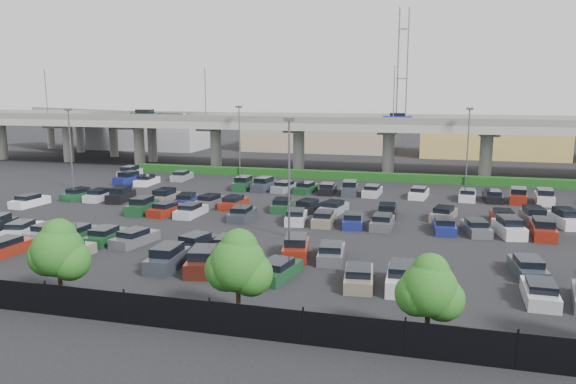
{
  "coord_description": "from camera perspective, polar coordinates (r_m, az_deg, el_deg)",
  "views": [
    {
      "loc": [
        12.05,
        -53.64,
        12.62
      ],
      "look_at": [
        -2.88,
        2.44,
        2.0
      ],
      "focal_mm": 35.0,
      "sensor_mm": 36.0,
      "label": 1
    }
  ],
  "objects": [
    {
      "name": "tree_row",
      "position": [
        30.77,
        -7.51,
        -6.92
      ],
      "size": [
        65.07,
        3.66,
        5.94
      ],
      "color": "#332316",
      "rests_on": "ground"
    },
    {
      "name": "light_poles",
      "position": [
        58.3,
        -1.3,
        4.08
      ],
      "size": [
        66.9,
        48.38,
        10.3
      ],
      "color": "#54545A",
      "rests_on": "ground"
    },
    {
      "name": "on_ramp",
      "position": [
        116.18,
        -18.78,
        6.98
      ],
      "size": [
        50.93,
        30.13,
        8.8
      ],
      "color": "#96978F",
      "rests_on": "ground"
    },
    {
      "name": "ground",
      "position": [
        56.41,
        2.19,
        -2.57
      ],
      "size": [
        280.0,
        280.0,
        0.0
      ],
      "primitive_type": "plane",
      "color": "black"
    },
    {
      "name": "hedge",
      "position": [
        80.47,
        6.13,
        1.68
      ],
      "size": [
        66.0,
        1.6,
        1.1
      ],
      "primitive_type": "cube",
      "color": "#143810",
      "rests_on": "ground"
    },
    {
      "name": "comm_tower",
      "position": [
        127.93,
        11.53,
        11.51
      ],
      "size": [
        2.4,
        2.4,
        30.0
      ],
      "color": "#54545A",
      "rests_on": "ground"
    },
    {
      "name": "distant_buildings",
      "position": [
        115.79,
        15.1,
        5.62
      ],
      "size": [
        138.0,
        24.0,
        9.0
      ],
      "color": "gray",
      "rests_on": "ground"
    },
    {
      "name": "parked_cars",
      "position": [
        53.35,
        0.63,
        -2.64
      ],
      "size": [
        63.16,
        41.58,
        1.67
      ],
      "color": "navy",
      "rests_on": "ground"
    },
    {
      "name": "overpass",
      "position": [
        86.69,
        6.76,
        6.56
      ],
      "size": [
        150.0,
        13.0,
        15.8
      ],
      "color": "#96978F",
      "rests_on": "ground"
    },
    {
      "name": "fence",
      "position": [
        30.68,
        -9.8,
        -12.24
      ],
      "size": [
        70.0,
        0.1,
        2.0
      ],
      "color": "black",
      "rests_on": "ground"
    }
  ]
}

